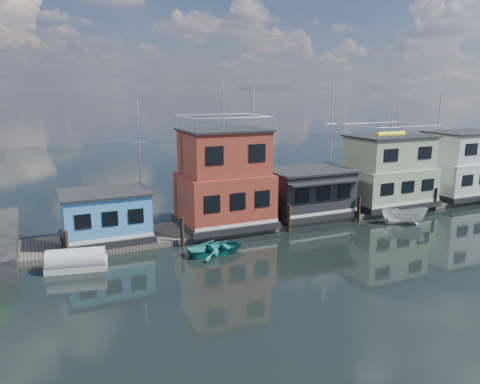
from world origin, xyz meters
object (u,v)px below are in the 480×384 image
houseboat_blue (105,216)px  motorboat (404,216)px  houseboat_red (224,180)px  houseboat_green (388,172)px  houseboat_white (463,165)px  tarp_runabout (76,261)px  houseboat_dark (308,192)px  dinghy_white (410,218)px  dinghy_teal (217,248)px

houseboat_blue → motorboat: 24.66m
houseboat_red → houseboat_green: 17.01m
houseboat_blue → houseboat_red: 9.69m
houseboat_white → tarp_runabout: size_ratio=2.11×
houseboat_green → houseboat_dark: bearing=-179.9°
houseboat_red → dinghy_white: bearing=-18.7°
houseboat_blue → houseboat_dark: size_ratio=0.86×
houseboat_white → dinghy_white: 13.22m
houseboat_dark → motorboat: size_ratio=1.95×
houseboat_red → dinghy_white: 16.46m
dinghy_teal → motorboat: size_ratio=1.10×
dinghy_white → houseboat_dark: bearing=54.6°
houseboat_red → houseboat_white: (27.00, 0.00, -0.57)m
tarp_runabout → dinghy_teal: (9.32, -0.88, -0.14)m
houseboat_red → houseboat_white: houseboat_red is taller
tarp_runabout → dinghy_white: tarp_runabout is taller
houseboat_dark → tarp_runabout: 20.63m
dinghy_teal → dinghy_white: dinghy_white is taller
houseboat_green → dinghy_teal: size_ratio=2.01×
houseboat_white → motorboat: (-12.41, -5.04, -2.80)m
houseboat_green → motorboat: bearing=-115.6°
houseboat_blue → tarp_runabout: houseboat_blue is taller
houseboat_dark → houseboat_white: 19.03m
houseboat_white → motorboat: size_ratio=2.21×
houseboat_dark → dinghy_white: (7.21, -5.12, -1.93)m
houseboat_red → motorboat: size_ratio=3.12×
houseboat_white → dinghy_white: houseboat_white is taller
houseboat_red → houseboat_dark: 8.18m
houseboat_dark → dinghy_teal: bearing=-154.0°
houseboat_dark → houseboat_blue: bearing=179.9°
houseboat_red → dinghy_teal: (-2.76, -5.28, -3.67)m
houseboat_blue → houseboat_white: bearing=0.0°
dinghy_teal → motorboat: bearing=-91.1°
houseboat_white → houseboat_dark: bearing=-179.9°
houseboat_green → dinghy_teal: 20.69m
houseboat_green → motorboat: (-2.41, -5.04, -2.82)m
tarp_runabout → dinghy_teal: tarp_runabout is taller
houseboat_green → tarp_runabout: houseboat_green is taller
motorboat → houseboat_green: bearing=3.8°
tarp_runabout → houseboat_red: bearing=30.7°
motorboat → tarp_runabout: bearing=118.0°
houseboat_blue → houseboat_red: size_ratio=0.54×
houseboat_dark → tarp_runabout: bearing=-167.7°
houseboat_red → houseboat_blue: bearing=-180.0°
dinghy_white → tarp_runabout: bearing=88.5°
tarp_runabout → dinghy_teal: size_ratio=0.95×
motorboat → houseboat_red: bearing=100.3°
motorboat → houseboat_dark: bearing=82.1°
houseboat_blue → tarp_runabout: bearing=-120.4°
houseboat_dark → houseboat_green: bearing=0.1°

